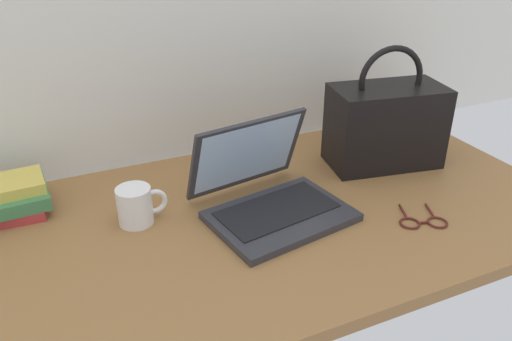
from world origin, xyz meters
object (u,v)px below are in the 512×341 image
laptop (269,194)px  book_stack (2,199)px  coffee_mug (136,205)px  handbag (385,124)px  eyeglasses (423,222)px

laptop → book_stack: laptop is taller
coffee_mug → handbag: (0.69, 0.02, 0.07)m
laptop → handbag: 0.42m
coffee_mug → book_stack: bearing=149.3°
book_stack → laptop: bearing=-23.0°
eyeglasses → handbag: handbag is taller
laptop → coffee_mug: 0.30m
eyeglasses → handbag: bearing=71.0°
handbag → coffee_mug: bearing=-178.2°
eyeglasses → book_stack: 0.97m
coffee_mug → book_stack: (-0.28, 0.16, -0.01)m
handbag → eyeglasses: bearing=-109.0°
eyeglasses → handbag: (0.10, 0.30, 0.11)m
book_stack → eyeglasses: bearing=-26.8°
laptop → eyeglasses: 0.36m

